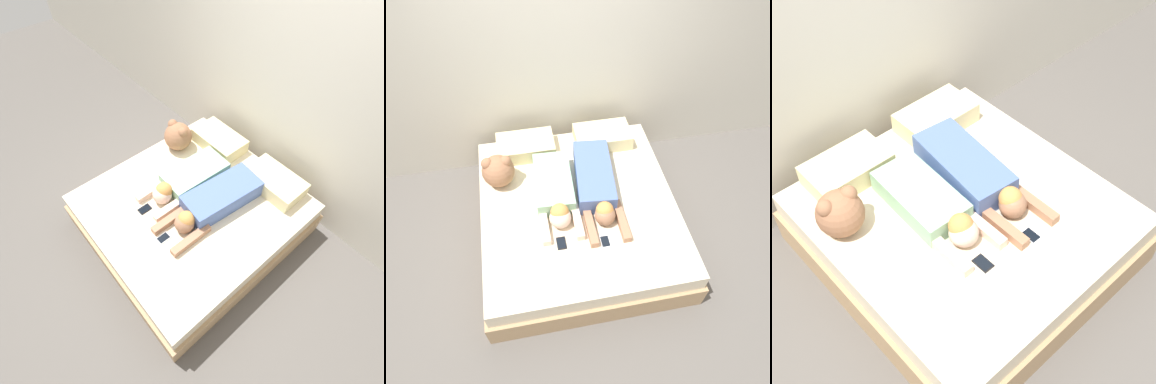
# 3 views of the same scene
# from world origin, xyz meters

# --- Properties ---
(ground_plane) EXTENTS (12.00, 12.00, 0.00)m
(ground_plane) POSITION_xyz_m (0.00, 0.00, 0.00)
(ground_plane) COLOR #5B5651
(wall_back) EXTENTS (12.00, 0.06, 2.60)m
(wall_back) POSITION_xyz_m (0.00, 1.14, 1.30)
(wall_back) COLOR beige
(wall_back) RESTS_ON ground_plane
(bed) EXTENTS (1.86, 1.98, 0.46)m
(bed) POSITION_xyz_m (0.00, 0.00, 0.22)
(bed) COLOR tan
(bed) RESTS_ON ground_plane
(pillow_head_left) EXTENTS (0.58, 0.35, 0.16)m
(pillow_head_left) POSITION_xyz_m (-0.40, 0.75, 0.54)
(pillow_head_left) COLOR beige
(pillow_head_left) RESTS_ON bed
(pillow_head_right) EXTENTS (0.58, 0.35, 0.16)m
(pillow_head_right) POSITION_xyz_m (0.40, 0.75, 0.54)
(pillow_head_right) COLOR beige
(pillow_head_right) RESTS_ON bed
(person_left) EXTENTS (0.37, 0.97, 0.22)m
(person_left) POSITION_xyz_m (-0.20, 0.09, 0.54)
(person_left) COLOR #8CBF99
(person_left) RESTS_ON bed
(person_right) EXTENTS (0.41, 1.12, 0.21)m
(person_right) POSITION_xyz_m (0.19, 0.11, 0.55)
(person_right) COLOR #4C66A5
(person_right) RESTS_ON bed
(cell_phone_left) EXTENTS (0.08, 0.12, 0.01)m
(cell_phone_left) POSITION_xyz_m (-0.22, -0.41, 0.46)
(cell_phone_left) COLOR black
(cell_phone_left) RESTS_ON bed
(cell_phone_right) EXTENTS (0.08, 0.12, 0.01)m
(cell_phone_right) POSITION_xyz_m (0.15, -0.47, 0.46)
(cell_phone_right) COLOR silver
(cell_phone_right) RESTS_ON bed
(plush_toy) EXTENTS (0.31, 0.31, 0.33)m
(plush_toy) POSITION_xyz_m (-0.69, 0.39, 0.62)
(plush_toy) COLOR #996647
(plush_toy) RESTS_ON bed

